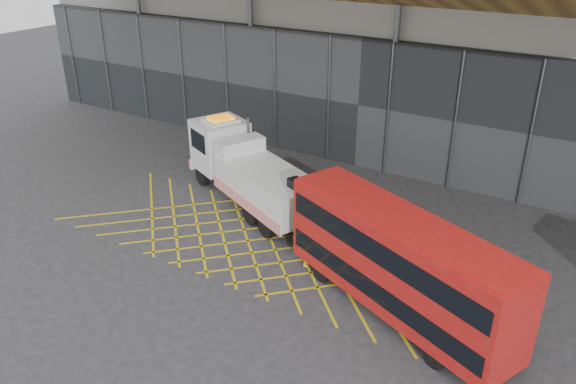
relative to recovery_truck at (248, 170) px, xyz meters
The scene contains 6 objects.
ground_plane 4.08m from the recovery_truck, 77.63° to the right, with size 120.00×120.00×0.00m, color #29292C.
road_markings 4.65m from the recovery_truck, 55.98° to the right, with size 19.96×7.16×0.01m.
construction_building 16.69m from the recovery_truck, 79.75° to the left, with size 55.00×23.97×18.00m.
recovery_truck is the anchor object (origin of this frame).
bus_towed 11.62m from the recovery_truck, 24.94° to the right, with size 10.59×6.39×4.28m.
worker 7.07m from the recovery_truck, 33.00° to the right, with size 0.67×0.44×1.84m, color yellow.
Camera 1 is at (15.72, -19.14, 14.16)m, focal length 35.00 mm.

